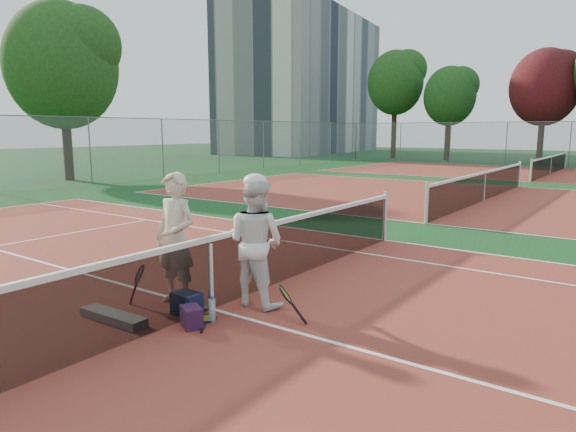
{
  "coord_description": "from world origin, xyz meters",
  "views": [
    {
      "loc": [
        4.76,
        -4.85,
        2.42
      ],
      "look_at": [
        0.0,
        1.8,
        1.05
      ],
      "focal_mm": 32.0,
      "sensor_mm": 36.0,
      "label": 1
    }
  ],
  "objects_px": {
    "apartment_block": "(304,84)",
    "racket_black_held": "(285,305)",
    "water_bottle": "(212,311)",
    "net_main": "(211,273)",
    "player_a": "(176,239)",
    "racket_spare": "(208,318)",
    "player_b": "(256,242)",
    "sports_bag_navy": "(187,304)",
    "sports_bag_purple": "(191,317)",
    "racket_red": "(140,285)"
  },
  "relations": [
    {
      "from": "apartment_block",
      "to": "sports_bag_purple",
      "type": "height_order",
      "value": "apartment_block"
    },
    {
      "from": "player_a",
      "to": "water_bottle",
      "type": "height_order",
      "value": "player_a"
    },
    {
      "from": "racket_red",
      "to": "water_bottle",
      "type": "height_order",
      "value": "racket_red"
    },
    {
      "from": "racket_black_held",
      "to": "racket_spare",
      "type": "distance_m",
      "value": 1.05
    },
    {
      "from": "racket_black_held",
      "to": "sports_bag_purple",
      "type": "xyz_separation_m",
      "value": [
        -0.9,
        -0.74,
        -0.13
      ]
    },
    {
      "from": "net_main",
      "to": "sports_bag_navy",
      "type": "relative_size",
      "value": 28.62
    },
    {
      "from": "net_main",
      "to": "sports_bag_purple",
      "type": "bearing_deg",
      "value": -67.69
    },
    {
      "from": "apartment_block",
      "to": "water_bottle",
      "type": "bearing_deg",
      "value": -57.41
    },
    {
      "from": "net_main",
      "to": "player_a",
      "type": "height_order",
      "value": "player_a"
    },
    {
      "from": "apartment_block",
      "to": "racket_spare",
      "type": "bearing_deg",
      "value": -57.5
    },
    {
      "from": "racket_spare",
      "to": "sports_bag_navy",
      "type": "xyz_separation_m",
      "value": [
        -0.34,
        -0.03,
        0.14
      ]
    },
    {
      "from": "racket_red",
      "to": "sports_bag_navy",
      "type": "xyz_separation_m",
      "value": [
        0.83,
        0.1,
        -0.14
      ]
    },
    {
      "from": "sports_bag_navy",
      "to": "racket_red",
      "type": "bearing_deg",
      "value": -173.31
    },
    {
      "from": "apartment_block",
      "to": "water_bottle",
      "type": "height_order",
      "value": "apartment_block"
    },
    {
      "from": "player_a",
      "to": "player_b",
      "type": "xyz_separation_m",
      "value": [
        0.95,
        0.6,
        -0.04
      ]
    },
    {
      "from": "racket_black_held",
      "to": "racket_spare",
      "type": "xyz_separation_m",
      "value": [
        -0.92,
        -0.45,
        -0.24
      ]
    },
    {
      "from": "player_a",
      "to": "racket_black_held",
      "type": "distance_m",
      "value": 1.87
    },
    {
      "from": "player_a",
      "to": "racket_spare",
      "type": "distance_m",
      "value": 1.25
    },
    {
      "from": "apartment_block",
      "to": "player_a",
      "type": "xyz_separation_m",
      "value": [
        27.41,
        -44.07,
        -6.57
      ]
    },
    {
      "from": "sports_bag_navy",
      "to": "player_a",
      "type": "bearing_deg",
      "value": 150.23
    },
    {
      "from": "player_a",
      "to": "net_main",
      "type": "bearing_deg",
      "value": 3.71
    },
    {
      "from": "player_b",
      "to": "sports_bag_purple",
      "type": "relative_size",
      "value": 5.57
    },
    {
      "from": "water_bottle",
      "to": "racket_spare",
      "type": "bearing_deg",
      "value": 168.44
    },
    {
      "from": "net_main",
      "to": "racket_red",
      "type": "relative_size",
      "value": 19.11
    },
    {
      "from": "player_b",
      "to": "water_bottle",
      "type": "bearing_deg",
      "value": 86.99
    },
    {
      "from": "player_b",
      "to": "sports_bag_navy",
      "type": "xyz_separation_m",
      "value": [
        -0.47,
        -0.87,
        -0.74
      ]
    },
    {
      "from": "apartment_block",
      "to": "sports_bag_navy",
      "type": "bearing_deg",
      "value": -57.83
    },
    {
      "from": "apartment_block",
      "to": "player_a",
      "type": "distance_m",
      "value": 52.32
    },
    {
      "from": "player_a",
      "to": "racket_spare",
      "type": "relative_size",
      "value": 3.09
    },
    {
      "from": "sports_bag_purple",
      "to": "player_b",
      "type": "bearing_deg",
      "value": 84.36
    },
    {
      "from": "net_main",
      "to": "player_a",
      "type": "relative_size",
      "value": 5.93
    },
    {
      "from": "racket_red",
      "to": "sports_bag_purple",
      "type": "bearing_deg",
      "value": -38.27
    },
    {
      "from": "net_main",
      "to": "racket_black_held",
      "type": "xyz_separation_m",
      "value": [
        1.15,
        0.14,
        -0.25
      ]
    },
    {
      "from": "sports_bag_navy",
      "to": "sports_bag_purple",
      "type": "distance_m",
      "value": 0.45
    },
    {
      "from": "apartment_block",
      "to": "player_b",
      "type": "relative_size",
      "value": 12.37
    },
    {
      "from": "racket_red",
      "to": "water_bottle",
      "type": "xyz_separation_m",
      "value": [
        1.28,
        0.11,
        -0.14
      ]
    },
    {
      "from": "player_a",
      "to": "player_b",
      "type": "relative_size",
      "value": 1.04
    },
    {
      "from": "player_a",
      "to": "racket_spare",
      "type": "height_order",
      "value": "player_a"
    },
    {
      "from": "apartment_block",
      "to": "racket_black_held",
      "type": "height_order",
      "value": "apartment_block"
    },
    {
      "from": "player_a",
      "to": "player_b",
      "type": "height_order",
      "value": "player_a"
    },
    {
      "from": "player_a",
      "to": "racket_black_held",
      "type": "xyz_separation_m",
      "value": [
        1.74,
        0.21,
        -0.67
      ]
    },
    {
      "from": "player_a",
      "to": "water_bottle",
      "type": "relative_size",
      "value": 6.18
    },
    {
      "from": "net_main",
      "to": "racket_red",
      "type": "distance_m",
      "value": 1.06
    },
    {
      "from": "racket_black_held",
      "to": "sports_bag_purple",
      "type": "height_order",
      "value": "racket_black_held"
    },
    {
      "from": "net_main",
      "to": "player_b",
      "type": "bearing_deg",
      "value": 55.62
    },
    {
      "from": "racket_black_held",
      "to": "racket_spare",
      "type": "relative_size",
      "value": 0.85
    },
    {
      "from": "racket_red",
      "to": "sports_bag_purple",
      "type": "height_order",
      "value": "racket_red"
    },
    {
      "from": "apartment_block",
      "to": "racket_black_held",
      "type": "bearing_deg",
      "value": -56.39
    },
    {
      "from": "apartment_block",
      "to": "racket_red",
      "type": "relative_size",
      "value": 38.3
    },
    {
      "from": "racket_red",
      "to": "racket_spare",
      "type": "bearing_deg",
      "value": -24.0
    }
  ]
}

